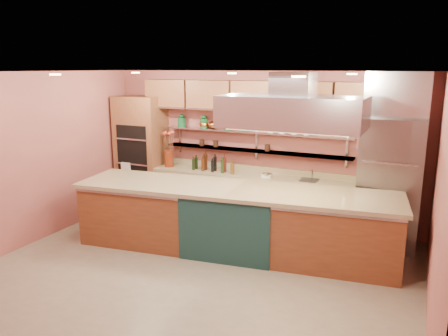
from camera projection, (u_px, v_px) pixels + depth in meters
The scene contains 21 objects.
floor at pixel (198, 272), 6.28m from camera, with size 6.00×5.00×0.02m, color gray.
ceiling at pixel (195, 72), 5.64m from camera, with size 6.00×5.00×0.02m, color black.
wall_back at pixel (260, 147), 8.17m from camera, with size 6.00×0.04×2.80m, color #A3544D.
wall_front at pixel (58, 241), 3.75m from camera, with size 6.00×0.04×2.80m, color #A3544D.
wall_left at pixel (36, 158), 7.18m from camera, with size 0.04×5.00×2.80m, color #A3544D.
wall_right at pixel (440, 205), 4.73m from camera, with size 0.04×5.00×2.80m, color #A3544D.
oven_stack at pixel (142, 153), 8.94m from camera, with size 0.95×0.64×2.30m, color brown.
refrigerator at pixel (390, 183), 6.97m from camera, with size 0.95×0.72×2.10m, color slate.
back_counter at pixel (251, 199), 8.14m from camera, with size 3.84×0.64×0.93m, color tan.
wall_shelf_lower at pixel (255, 151), 8.09m from camera, with size 3.60×0.26×0.03m, color #B3B4BA.
wall_shelf_upper at pixel (255, 132), 8.01m from camera, with size 3.60×0.26×0.03m, color #B3B4BA.
upper_cabinets at pixel (257, 96), 7.80m from camera, with size 4.60×0.36×0.55m, color brown.
range_hood at pixel (293, 112), 6.12m from camera, with size 2.00×1.00×0.45m, color #B3B4BA.
ceiling_downlights at pixel (202, 74), 5.83m from camera, with size 4.00×2.80×0.02m, color #FFE5A5.
island at pixel (233, 219), 6.88m from camera, with size 4.96×1.08×1.03m, color brown.
flower_vase at pixel (169, 159), 8.66m from camera, with size 0.18×0.18×0.32m, color maroon.
oil_bottle_cluster at pixel (214, 164), 8.25m from camera, with size 0.94×0.27×0.30m, color black.
kitchen_scale at pixel (267, 174), 7.84m from camera, with size 0.17×0.13×0.10m, color silver.
bar_faucet at pixel (312, 175), 7.59m from camera, with size 0.03×0.03×0.20m, color silver.
copper_kettle at pixel (213, 125), 8.34m from camera, with size 0.18×0.18×0.15m, color #BE682B.
green_canister at pixel (243, 126), 8.08m from camera, with size 0.14×0.14×0.17m, color #0F4A24.
Camera 1 is at (2.77, -5.09, 2.86)m, focal length 35.00 mm.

